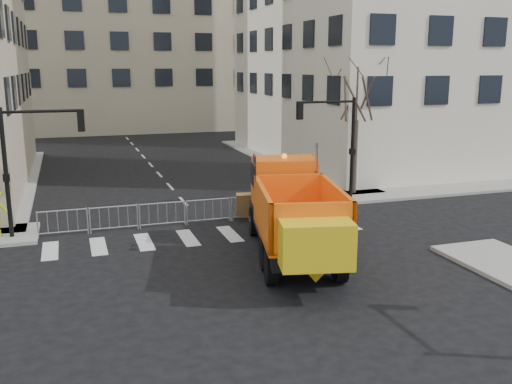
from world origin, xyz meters
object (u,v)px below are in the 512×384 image
object	(u,v)px
cop_c	(258,204)
newspaper_box	(283,192)
cop_a	(258,207)
plow_truck	(293,210)
cop_b	(282,202)

from	to	relation	value
cop_c	newspaper_box	size ratio (longest dim) A/B	1.51
cop_a	plow_truck	bearing A→B (deg)	85.70
newspaper_box	cop_b	bearing A→B (deg)	-124.87
newspaper_box	cop_a	bearing A→B (deg)	-139.13
plow_truck	newspaper_box	bearing A→B (deg)	-5.92
cop_a	cop_b	xyz separation A→B (m)	(1.22, 0.22, 0.06)
cop_a	cop_b	distance (m)	1.24
plow_truck	cop_a	xyz separation A→B (m)	(0.07, 4.23, -0.86)
cop_b	newspaper_box	size ratio (longest dim) A/B	1.84
cop_a	newspaper_box	bearing A→B (deg)	-129.09
plow_truck	newspaper_box	distance (m)	8.20
cop_a	cop_b	size ratio (longest dim) A/B	0.94
cop_b	newspaper_box	world-z (taller)	cop_b
plow_truck	cop_a	world-z (taller)	plow_truck
cop_c	newspaper_box	distance (m)	3.34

